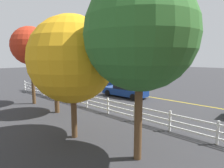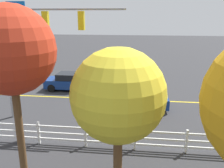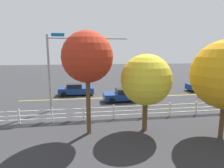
{
  "view_description": "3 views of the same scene",
  "coord_description": "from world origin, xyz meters",
  "px_view_note": "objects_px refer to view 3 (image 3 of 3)",
  "views": [
    {
      "loc": [
        -13.2,
        16.33,
        4.09
      ],
      "look_at": [
        0.57,
        1.32,
        1.07
      ],
      "focal_mm": 29.83,
      "sensor_mm": 36.0,
      "label": 1
    },
    {
      "loc": [
        -1.96,
        17.18,
        6.17
      ],
      "look_at": [
        -0.09,
        1.57,
        1.65
      ],
      "focal_mm": 38.76,
      "sensor_mm": 36.0,
      "label": 2
    },
    {
      "loc": [
        2.74,
        20.76,
        5.28
      ],
      "look_at": [
        -0.12,
        1.49,
        1.88
      ],
      "focal_mm": 29.51,
      "sensor_mm": 36.0,
      "label": 3
    }
  ],
  "objects_px": {
    "car_3": "(219,92)",
    "car_1": "(76,90)",
    "tree_2": "(87,57)",
    "car_2": "(125,95)",
    "car_0": "(202,86)",
    "tree_0": "(146,80)"
  },
  "relations": [
    {
      "from": "car_1",
      "to": "tree_2",
      "type": "bearing_deg",
      "value": -82.87
    },
    {
      "from": "car_3",
      "to": "tree_2",
      "type": "height_order",
      "value": "tree_2"
    },
    {
      "from": "car_0",
      "to": "car_3",
      "type": "bearing_deg",
      "value": -95.06
    },
    {
      "from": "car_2",
      "to": "car_3",
      "type": "height_order",
      "value": "car_3"
    },
    {
      "from": "car_2",
      "to": "car_3",
      "type": "distance_m",
      "value": 11.16
    },
    {
      "from": "car_0",
      "to": "car_3",
      "type": "distance_m",
      "value": 3.82
    },
    {
      "from": "car_3",
      "to": "tree_2",
      "type": "relative_size",
      "value": 0.61
    },
    {
      "from": "car_2",
      "to": "car_3",
      "type": "xyz_separation_m",
      "value": [
        -11.16,
        0.15,
        0.01
      ]
    },
    {
      "from": "car_3",
      "to": "car_1",
      "type": "bearing_deg",
      "value": -11.7
    },
    {
      "from": "tree_2",
      "to": "car_2",
      "type": "bearing_deg",
      "value": -118.73
    },
    {
      "from": "car_2",
      "to": "tree_2",
      "type": "xyz_separation_m",
      "value": [
        4.14,
        7.56,
        4.27
      ]
    },
    {
      "from": "car_0",
      "to": "tree_0",
      "type": "height_order",
      "value": "tree_0"
    },
    {
      "from": "car_3",
      "to": "tree_2",
      "type": "xyz_separation_m",
      "value": [
        15.3,
        7.4,
        4.26
      ]
    },
    {
      "from": "car_1",
      "to": "car_2",
      "type": "height_order",
      "value": "car_1"
    },
    {
      "from": "car_3",
      "to": "tree_0",
      "type": "height_order",
      "value": "tree_0"
    },
    {
      "from": "car_0",
      "to": "car_2",
      "type": "relative_size",
      "value": 0.87
    },
    {
      "from": "car_3",
      "to": "tree_0",
      "type": "xyz_separation_m",
      "value": [
        11.51,
        7.44,
        2.77
      ]
    },
    {
      "from": "car_2",
      "to": "tree_2",
      "type": "distance_m",
      "value": 9.62
    },
    {
      "from": "car_1",
      "to": "car_3",
      "type": "height_order",
      "value": "car_3"
    },
    {
      "from": "tree_0",
      "to": "car_3",
      "type": "bearing_deg",
      "value": -147.13
    },
    {
      "from": "car_0",
      "to": "tree_2",
      "type": "height_order",
      "value": "tree_2"
    },
    {
      "from": "car_0",
      "to": "car_2",
      "type": "distance_m",
      "value": 12.1
    }
  ]
}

